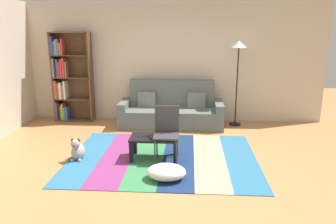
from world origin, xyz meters
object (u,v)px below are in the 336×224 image
at_px(tv_remote, 150,137).
at_px(folding_chair, 167,129).
at_px(dog, 78,150).
at_px(coffee_table, 154,141).
at_px(bookshelf, 67,79).
at_px(standing_lamp, 238,55).
at_px(pouf, 166,172).
at_px(couch, 171,111).

xyz_separation_m(tv_remote, folding_chair, (0.26, 0.07, 0.13)).
relative_size(dog, folding_chair, 0.44).
bearing_deg(folding_chair, coffee_table, -153.64).
height_order(bookshelf, standing_lamp, bookshelf).
height_order(pouf, folding_chair, folding_chair).
bearing_deg(bookshelf, dog, -67.31).
xyz_separation_m(bookshelf, coffee_table, (2.25, -2.23, -0.67)).
bearing_deg(coffee_table, dog, -174.91).
bearing_deg(standing_lamp, bookshelf, 178.09).
relative_size(bookshelf, pouf, 3.59).
bearing_deg(standing_lamp, coffee_table, -127.42).
distance_m(couch, bookshelf, 2.53).
relative_size(tv_remote, folding_chair, 0.17).
bearing_deg(folding_chair, bookshelf, 162.70).
height_order(standing_lamp, tv_remote, standing_lamp).
bearing_deg(folding_chair, standing_lamp, 81.02).
relative_size(couch, pouf, 3.97).
relative_size(couch, tv_remote, 15.07).
xyz_separation_m(bookshelf, standing_lamp, (3.86, -0.13, 0.56)).
bearing_deg(tv_remote, coffee_table, 35.28).
distance_m(tv_remote, folding_chair, 0.30).
bearing_deg(tv_remote, pouf, -78.85).
bearing_deg(folding_chair, dog, -150.56).
distance_m(bookshelf, tv_remote, 3.23).
bearing_deg(standing_lamp, couch, -173.78).
distance_m(bookshelf, coffee_table, 3.24).
height_order(coffee_table, tv_remote, tv_remote).
xyz_separation_m(dog, standing_lamp, (2.88, 2.21, 1.39)).
relative_size(coffee_table, dog, 2.00).
xyz_separation_m(couch, bookshelf, (-2.42, 0.28, 0.66)).
relative_size(coffee_table, pouf, 1.40).
distance_m(pouf, standing_lamp, 3.47).
relative_size(couch, coffee_table, 2.84).
bearing_deg(dog, coffee_table, 5.09).
distance_m(bookshelf, dog, 2.67).
height_order(tv_remote, folding_chair, folding_chair).
height_order(coffee_table, standing_lamp, standing_lamp).
relative_size(bookshelf, folding_chair, 2.27).
relative_size(bookshelf, standing_lamp, 1.10).
bearing_deg(tv_remote, folding_chair, 1.98).
bearing_deg(bookshelf, folding_chair, -42.14).
distance_m(dog, folding_chair, 1.53).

